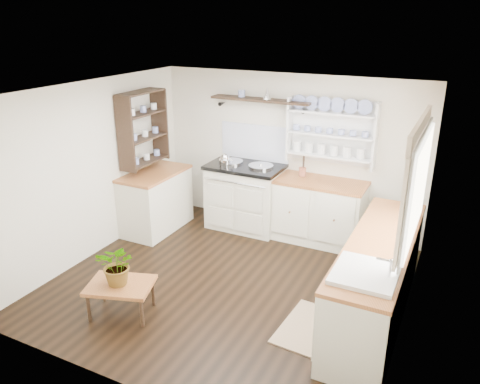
% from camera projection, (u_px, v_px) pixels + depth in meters
% --- Properties ---
extents(floor, '(4.00, 3.80, 0.01)m').
position_uv_depth(floor, '(229.00, 283.00, 5.69)').
color(floor, black).
rests_on(floor, ground).
extents(wall_back, '(4.00, 0.02, 2.30)m').
position_uv_depth(wall_back, '(288.00, 153.00, 6.88)').
color(wall_back, silver).
rests_on(wall_back, ground).
extents(wall_right, '(0.02, 3.80, 2.30)m').
position_uv_depth(wall_right, '(414.00, 228.00, 4.46)').
color(wall_right, silver).
rests_on(wall_right, ground).
extents(wall_left, '(0.02, 3.80, 2.30)m').
position_uv_depth(wall_left, '(93.00, 170.00, 6.11)').
color(wall_left, silver).
rests_on(wall_left, ground).
extents(ceiling, '(4.00, 3.80, 0.01)m').
position_uv_depth(ceiling, '(227.00, 92.00, 4.88)').
color(ceiling, white).
rests_on(ceiling, wall_back).
extents(window, '(0.08, 1.55, 1.22)m').
position_uv_depth(window, '(416.00, 181.00, 4.46)').
color(window, white).
rests_on(window, wall_right).
extents(aga_cooker, '(1.10, 0.76, 1.02)m').
position_uv_depth(aga_cooker, '(246.00, 196.00, 7.05)').
color(aga_cooker, beige).
rests_on(aga_cooker, floor).
extents(back_cabinets, '(1.27, 0.63, 0.90)m').
position_uv_depth(back_cabinets, '(319.00, 210.00, 6.62)').
color(back_cabinets, beige).
rests_on(back_cabinets, floor).
extents(right_cabinets, '(0.62, 2.43, 0.90)m').
position_uv_depth(right_cabinets, '(377.00, 278.00, 4.91)').
color(right_cabinets, beige).
rests_on(right_cabinets, floor).
extents(belfast_sink, '(0.55, 0.60, 0.45)m').
position_uv_depth(belfast_sink, '(364.00, 285.00, 4.16)').
color(belfast_sink, white).
rests_on(belfast_sink, right_cabinets).
extents(left_cabinets, '(0.62, 1.13, 0.90)m').
position_uv_depth(left_cabinets, '(156.00, 200.00, 6.99)').
color(left_cabinets, beige).
rests_on(left_cabinets, floor).
extents(plate_rack, '(1.20, 0.22, 0.90)m').
position_uv_depth(plate_rack, '(333.00, 131.00, 6.43)').
color(plate_rack, white).
rests_on(plate_rack, wall_back).
extents(high_shelf, '(1.50, 0.29, 0.16)m').
position_uv_depth(high_shelf, '(261.00, 100.00, 6.67)').
color(high_shelf, black).
rests_on(high_shelf, wall_back).
extents(left_shelving, '(0.28, 0.80, 1.05)m').
position_uv_depth(left_shelving, '(143.00, 128.00, 6.66)').
color(left_shelving, black).
rests_on(left_shelving, wall_left).
extents(kettle, '(0.18, 0.18, 0.22)m').
position_uv_depth(kettle, '(225.00, 161.00, 6.88)').
color(kettle, silver).
rests_on(kettle, aga_cooker).
extents(utensil_crock, '(0.10, 0.10, 0.12)m').
position_uv_depth(utensil_crock, '(302.00, 172.00, 6.63)').
color(utensil_crock, '#964E37').
rests_on(utensil_crock, back_cabinets).
extents(center_table, '(0.80, 0.67, 0.37)m').
position_uv_depth(center_table, '(120.00, 287.00, 5.00)').
color(center_table, brown).
rests_on(center_table, floor).
extents(potted_plant, '(0.47, 0.43, 0.46)m').
position_uv_depth(potted_plant, '(118.00, 265.00, 4.90)').
color(potted_plant, '#3F7233').
rests_on(potted_plant, center_table).
extents(floor_rug, '(0.61, 0.88, 0.02)m').
position_uv_depth(floor_rug, '(310.00, 328.00, 4.86)').
color(floor_rug, '#87684F').
rests_on(floor_rug, floor).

